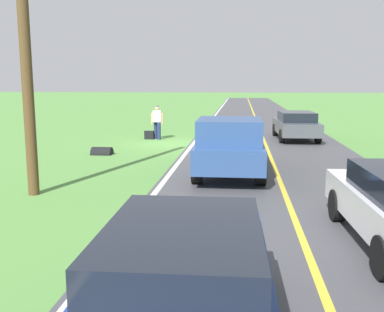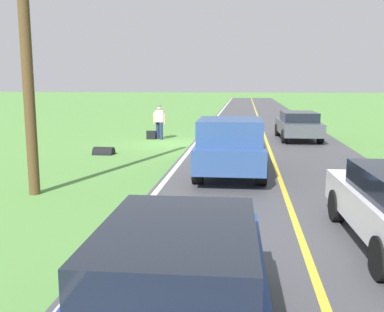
{
  "view_description": "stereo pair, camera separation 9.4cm",
  "coord_description": "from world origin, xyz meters",
  "px_view_note": "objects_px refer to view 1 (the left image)",
  "views": [
    {
      "loc": [
        -3.13,
        20.2,
        2.89
      ],
      "look_at": [
        -1.99,
        9.9,
        1.13
      ],
      "focal_mm": 41.11,
      "sensor_mm": 36.0,
      "label": 1
    },
    {
      "loc": [
        -3.23,
        20.19,
        2.89
      ],
      "look_at": [
        -1.99,
        9.9,
        1.13
      ],
      "focal_mm": 41.11,
      "sensor_mm": 36.0,
      "label": 2
    }
  ],
  "objects_px": {
    "suitcase_carried": "(149,135)",
    "sedan_near_oncoming": "(296,125)",
    "sedan_ahead_same_lane": "(182,290)",
    "utility_pole_roadside": "(23,16)",
    "hitchhiker_walking": "(157,120)",
    "pickup_truck_passing": "(230,144)"
  },
  "relations": [
    {
      "from": "hitchhiker_walking",
      "to": "sedan_ahead_same_lane",
      "type": "bearing_deg",
      "value": 101.58
    },
    {
      "from": "pickup_truck_passing",
      "to": "utility_pole_roadside",
      "type": "relative_size",
      "value": 0.61
    },
    {
      "from": "suitcase_carried",
      "to": "utility_pole_roadside",
      "type": "distance_m",
      "value": 12.03
    },
    {
      "from": "sedan_near_oncoming",
      "to": "utility_pole_roadside",
      "type": "distance_m",
      "value": 14.89
    },
    {
      "from": "hitchhiker_walking",
      "to": "sedan_ahead_same_lane",
      "type": "relative_size",
      "value": 0.39
    },
    {
      "from": "suitcase_carried",
      "to": "pickup_truck_passing",
      "type": "distance_m",
      "value": 9.19
    },
    {
      "from": "pickup_truck_passing",
      "to": "sedan_ahead_same_lane",
      "type": "xyz_separation_m",
      "value": [
        0.24,
        9.49,
        -0.21
      ]
    },
    {
      "from": "suitcase_carried",
      "to": "sedan_ahead_same_lane",
      "type": "bearing_deg",
      "value": 12.82
    },
    {
      "from": "pickup_truck_passing",
      "to": "sedan_ahead_same_lane",
      "type": "bearing_deg",
      "value": 88.52
    },
    {
      "from": "sedan_near_oncoming",
      "to": "sedan_ahead_same_lane",
      "type": "distance_m",
      "value": 18.6
    },
    {
      "from": "sedan_near_oncoming",
      "to": "sedan_ahead_same_lane",
      "type": "bearing_deg",
      "value": 79.63
    },
    {
      "from": "utility_pole_roadside",
      "to": "hitchhiker_walking",
      "type": "bearing_deg",
      "value": -95.59
    },
    {
      "from": "hitchhiker_walking",
      "to": "sedan_ahead_same_lane",
      "type": "height_order",
      "value": "hitchhiker_walking"
    },
    {
      "from": "hitchhiker_walking",
      "to": "utility_pole_roadside",
      "type": "bearing_deg",
      "value": 84.41
    },
    {
      "from": "pickup_truck_passing",
      "to": "utility_pole_roadside",
      "type": "distance_m",
      "value": 6.84
    },
    {
      "from": "pickup_truck_passing",
      "to": "sedan_ahead_same_lane",
      "type": "distance_m",
      "value": 9.49
    },
    {
      "from": "hitchhiker_walking",
      "to": "suitcase_carried",
      "type": "xyz_separation_m",
      "value": [
        0.42,
        0.08,
        -0.77
      ]
    },
    {
      "from": "sedan_near_oncoming",
      "to": "utility_pole_roadside",
      "type": "bearing_deg",
      "value": 55.93
    },
    {
      "from": "sedan_near_oncoming",
      "to": "pickup_truck_passing",
      "type": "bearing_deg",
      "value": 70.58
    },
    {
      "from": "suitcase_carried",
      "to": "sedan_near_oncoming",
      "type": "relative_size",
      "value": 0.1
    },
    {
      "from": "sedan_near_oncoming",
      "to": "suitcase_carried",
      "type": "bearing_deg",
      "value": 5.48
    },
    {
      "from": "suitcase_carried",
      "to": "sedan_near_oncoming",
      "type": "distance_m",
      "value": 7.44
    }
  ]
}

